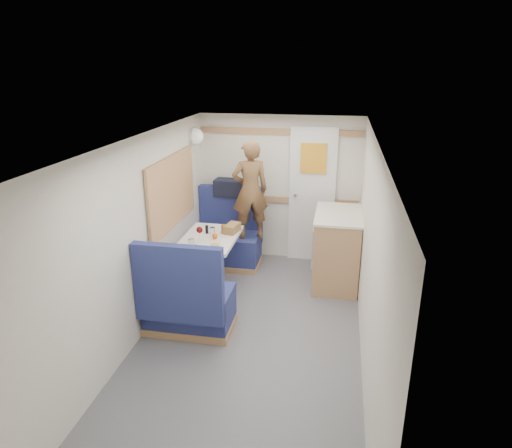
% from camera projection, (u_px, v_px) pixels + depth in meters
% --- Properties ---
extents(floor, '(4.50, 4.50, 0.00)m').
position_uv_depth(floor, '(247.00, 345.00, 4.52)').
color(floor, '#515156').
rests_on(floor, ground).
extents(ceiling, '(4.50, 4.50, 0.00)m').
position_uv_depth(ceiling, '(246.00, 143.00, 3.85)').
color(ceiling, silver).
rests_on(ceiling, wall_back).
extents(wall_back, '(2.20, 0.02, 2.00)m').
position_uv_depth(wall_back, '(279.00, 189.00, 6.27)').
color(wall_back, silver).
rests_on(wall_back, floor).
extents(wall_left, '(0.02, 4.50, 2.00)m').
position_uv_depth(wall_left, '(134.00, 244.00, 4.37)').
color(wall_left, silver).
rests_on(wall_left, floor).
extents(wall_right, '(0.02, 4.50, 2.00)m').
position_uv_depth(wall_right, '(370.00, 261.00, 3.99)').
color(wall_right, silver).
rests_on(wall_right, floor).
extents(oak_trim_low, '(2.15, 0.02, 0.08)m').
position_uv_depth(oak_trim_low, '(279.00, 200.00, 6.30)').
color(oak_trim_low, '#A6754B').
rests_on(oak_trim_low, wall_back).
extents(oak_trim_high, '(2.15, 0.02, 0.08)m').
position_uv_depth(oak_trim_high, '(280.00, 132.00, 5.99)').
color(oak_trim_high, '#A6754B').
rests_on(oak_trim_high, wall_back).
extents(side_window, '(0.04, 1.30, 0.72)m').
position_uv_depth(side_window, '(172.00, 191.00, 5.21)').
color(side_window, '#A7B499').
rests_on(side_window, wall_left).
extents(rear_door, '(0.62, 0.12, 1.86)m').
position_uv_depth(rear_door, '(312.00, 193.00, 6.17)').
color(rear_door, white).
rests_on(rear_door, wall_back).
extents(dinette_table, '(0.62, 0.92, 0.72)m').
position_uv_depth(dinette_table, '(210.00, 249.00, 5.37)').
color(dinette_table, white).
rests_on(dinette_table, floor).
extents(bench_far, '(0.90, 0.59, 1.05)m').
position_uv_depth(bench_far, '(228.00, 243.00, 6.26)').
color(bench_far, '#191B51').
rests_on(bench_far, floor).
extents(bench_near, '(0.90, 0.59, 1.05)m').
position_uv_depth(bench_near, '(188.00, 305.00, 4.65)').
color(bench_near, '#191B51').
rests_on(bench_near, floor).
extents(ledge, '(0.90, 0.14, 0.04)m').
position_uv_depth(ledge, '(231.00, 197.00, 6.30)').
color(ledge, '#A6754B').
rests_on(ledge, bench_far).
extents(dome_light, '(0.20, 0.20, 0.20)m').
position_uv_depth(dome_light, '(196.00, 136.00, 5.82)').
color(dome_light, white).
rests_on(dome_light, wall_left).
extents(galley_counter, '(0.57, 0.92, 0.92)m').
position_uv_depth(galley_counter, '(336.00, 248.00, 5.66)').
color(galley_counter, '#A6754B').
rests_on(galley_counter, floor).
extents(person, '(0.55, 0.46, 1.29)m').
position_uv_depth(person, '(250.00, 190.00, 5.83)').
color(person, brown).
rests_on(person, bench_far).
extents(duffel_bag, '(0.49, 0.26, 0.23)m').
position_uv_depth(duffel_bag, '(232.00, 188.00, 6.25)').
color(duffel_bag, black).
rests_on(duffel_bag, ledge).
extents(tray, '(0.31, 0.37, 0.02)m').
position_uv_depth(tray, '(209.00, 241.00, 5.17)').
color(tray, silver).
rests_on(tray, dinette_table).
extents(orange_fruit, '(0.07, 0.07, 0.07)m').
position_uv_depth(orange_fruit, '(215.00, 236.00, 5.20)').
color(orange_fruit, orange).
rests_on(orange_fruit, tray).
extents(cheese_block, '(0.10, 0.07, 0.03)m').
position_uv_depth(cheese_block, '(216.00, 244.00, 5.03)').
color(cheese_block, '#E7D485').
rests_on(cheese_block, tray).
extents(wine_glass, '(0.08, 0.08, 0.17)m').
position_uv_depth(wine_glass, '(200.00, 230.00, 5.17)').
color(wine_glass, white).
rests_on(wine_glass, dinette_table).
extents(tumbler_left, '(0.07, 0.07, 0.11)m').
position_uv_depth(tumbler_left, '(191.00, 244.00, 4.96)').
color(tumbler_left, white).
rests_on(tumbler_left, dinette_table).
extents(tumbler_right, '(0.06, 0.06, 0.10)m').
position_uv_depth(tumbler_right, '(212.00, 231.00, 5.34)').
color(tumbler_right, white).
rests_on(tumbler_right, dinette_table).
extents(beer_glass, '(0.07, 0.07, 0.10)m').
position_uv_depth(beer_glass, '(224.00, 229.00, 5.41)').
color(beer_glass, brown).
rests_on(beer_glass, dinette_table).
extents(pepper_grinder, '(0.04, 0.04, 0.10)m').
position_uv_depth(pepper_grinder, '(207.00, 229.00, 5.41)').
color(pepper_grinder, black).
rests_on(pepper_grinder, dinette_table).
extents(bread_loaf, '(0.18, 0.26, 0.10)m').
position_uv_depth(bread_loaf, '(232.00, 228.00, 5.45)').
color(bread_loaf, brown).
rests_on(bread_loaf, dinette_table).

